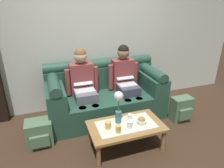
{
  "coord_description": "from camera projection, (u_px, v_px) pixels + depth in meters",
  "views": [
    {
      "loc": [
        -0.92,
        -1.85,
        1.92
      ],
      "look_at": [
        0.03,
        0.87,
        0.7
      ],
      "focal_mm": 32.11,
      "sensor_mm": 36.0,
      "label": 1
    }
  ],
  "objects": [
    {
      "name": "ground_plane",
      "position": [
        132.0,
        158.0,
        2.64
      ],
      "size": [
        14.0,
        14.0,
        0.0
      ],
      "primitive_type": "plane",
      "color": "#382619"
    },
    {
      "name": "back_wall_patterned",
      "position": [
        95.0,
        28.0,
        3.55
      ],
      "size": [
        6.0,
        0.12,
        2.9
      ],
      "primitive_type": "cube",
      "color": "silver",
      "rests_on": "ground_plane"
    },
    {
      "name": "couch",
      "position": [
        105.0,
        95.0,
        3.51
      ],
      "size": [
        1.95,
        0.88,
        0.96
      ],
      "color": "#234738",
      "rests_on": "ground_plane"
    },
    {
      "name": "person_left",
      "position": [
        83.0,
        83.0,
        3.28
      ],
      "size": [
        0.56,
        0.67,
        1.22
      ],
      "color": "#595B66",
      "rests_on": "ground_plane"
    },
    {
      "name": "person_right",
      "position": [
        125.0,
        78.0,
        3.51
      ],
      "size": [
        0.56,
        0.67,
        1.22
      ],
      "color": "#383D4C",
      "rests_on": "ground_plane"
    },
    {
      "name": "coffee_table",
      "position": [
        126.0,
        128.0,
        2.7
      ],
      "size": [
        1.0,
        0.57,
        0.38
      ],
      "color": "olive",
      "rests_on": "ground_plane"
    },
    {
      "name": "flower_vase",
      "position": [
        119.0,
        104.0,
        2.62
      ],
      "size": [
        0.12,
        0.12,
        0.46
      ],
      "color": "#336672",
      "rests_on": "coffee_table"
    },
    {
      "name": "snack_bowl",
      "position": [
        141.0,
        121.0,
        2.68
      ],
      "size": [
        0.13,
        0.13,
        0.1
      ],
      "color": "silver",
      "rests_on": "coffee_table"
    },
    {
      "name": "cup_near_left",
      "position": [
        130.0,
        117.0,
        2.76
      ],
      "size": [
        0.06,
        0.06,
        0.08
      ],
      "primitive_type": "cylinder",
      "color": "white",
      "rests_on": "coffee_table"
    },
    {
      "name": "cup_near_right",
      "position": [
        108.0,
        125.0,
        2.58
      ],
      "size": [
        0.08,
        0.08,
        0.09
      ],
      "primitive_type": "cylinder",
      "color": "gold",
      "rests_on": "coffee_table"
    },
    {
      "name": "cup_far_center",
      "position": [
        130.0,
        124.0,
        2.59
      ],
      "size": [
        0.08,
        0.08,
        0.1
      ],
      "primitive_type": "cylinder",
      "color": "white",
      "rests_on": "coffee_table"
    },
    {
      "name": "cup_far_left",
      "position": [
        118.0,
        129.0,
        2.5
      ],
      "size": [
        0.07,
        0.07,
        0.1
      ],
      "primitive_type": "cylinder",
      "color": "gold",
      "rests_on": "coffee_table"
    },
    {
      "name": "backpack_left",
      "position": [
        39.0,
        133.0,
        2.82
      ],
      "size": [
        0.36,
        0.31,
        0.37
      ],
      "color": "#4C6B4C",
      "rests_on": "ground_plane"
    },
    {
      "name": "backpack_right",
      "position": [
        181.0,
        109.0,
        3.39
      ],
      "size": [
        0.34,
        0.25,
        0.42
      ],
      "color": "#4C6B4C",
      "rests_on": "ground_plane"
    }
  ]
}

